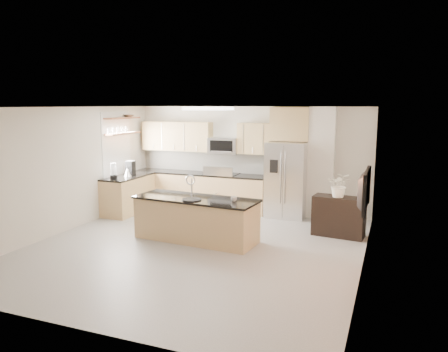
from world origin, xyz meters
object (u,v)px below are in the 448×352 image
at_px(refrigerator, 287,180).
at_px(credenza, 339,216).
at_px(kettle, 127,172).
at_px(cup, 234,199).
at_px(platter, 192,200).
at_px(flower_vase, 340,179).
at_px(television, 359,189).
at_px(island, 196,219).
at_px(blender, 114,172).
at_px(range, 222,192).
at_px(bowl, 129,115).
at_px(microwave, 224,146).
at_px(coffee_maker, 130,168).

distance_m(refrigerator, credenza, 1.85).
bearing_deg(kettle, cup, -22.70).
height_order(platter, kettle, kettle).
xyz_separation_m(flower_vase, television, (0.50, -1.85, 0.16)).
relative_size(refrigerator, flower_vase, 2.38).
bearing_deg(platter, flower_vase, 29.21).
height_order(island, blender, blender).
bearing_deg(platter, range, 99.34).
distance_m(refrigerator, blender, 4.07).
distance_m(platter, bowl, 3.71).
distance_m(microwave, credenza, 3.52).
distance_m(blender, bowl, 1.63).
bearing_deg(range, bowl, -163.45).
relative_size(credenza, kettle, 4.35).
height_order(credenza, television, television).
bearing_deg(credenza, island, -146.89).
bearing_deg(microwave, blender, -139.61).
bearing_deg(cup, range, 116.07).
height_order(coffee_maker, bowl, bowl).
height_order(blender, bowl, bowl).
bearing_deg(island, kettle, 155.97).
xyz_separation_m(blender, flower_vase, (5.09, 0.37, 0.10)).
height_order(coffee_maker, flower_vase, flower_vase).
height_order(island, bowl, bowl).
distance_m(range, bowl, 3.02).
bearing_deg(island, bowl, 150.41).
bearing_deg(kettle, bowl, 115.01).
xyz_separation_m(bowl, flower_vase, (5.26, -0.60, -1.19)).
bearing_deg(kettle, television, -19.59).
bearing_deg(microwave, kettle, -147.80).
xyz_separation_m(range, bowl, (-2.25, -0.67, 1.91)).
distance_m(blender, flower_vase, 5.10).
xyz_separation_m(island, kettle, (-2.46, 1.35, 0.60)).
height_order(refrigerator, television, refrigerator).
relative_size(island, platter, 6.81).
bearing_deg(microwave, range, -90.00).
relative_size(range, platter, 3.09).
relative_size(island, kettle, 10.72).
distance_m(cup, television, 2.40).
height_order(flower_vase, television, television).
distance_m(credenza, coffee_maker, 5.16).
xyz_separation_m(microwave, platter, (0.45, -2.83, -0.77)).
bearing_deg(cup, television, -14.94).
relative_size(coffee_maker, bowl, 1.00).
xyz_separation_m(cup, bowl, (-3.48, 1.84, 1.49)).
bearing_deg(kettle, credenza, -0.68).
bearing_deg(television, range, 48.36).
bearing_deg(range, television, -41.64).
relative_size(range, coffee_maker, 3.26).
bearing_deg(platter, coffee_maker, 144.81).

